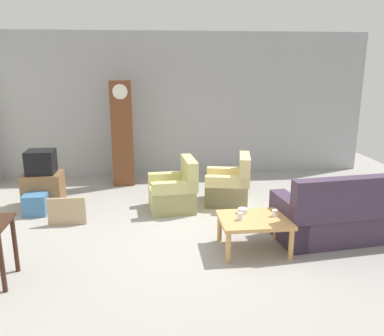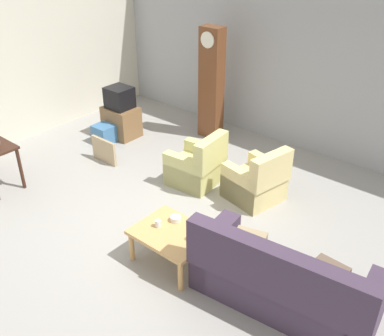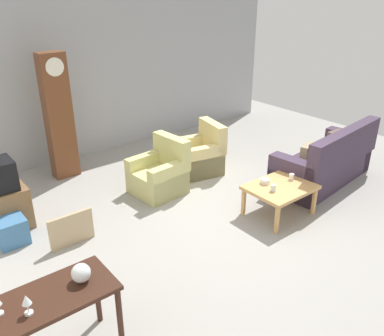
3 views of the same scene
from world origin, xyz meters
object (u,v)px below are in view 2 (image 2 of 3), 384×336
bowl_white_stacked (176,219)px  armchair_olive_near (197,167)px  armchair_olive_far (256,183)px  cup_white_porcelain (192,237)px  coffee_table_wood (172,236)px  storage_box_blue (106,133)px  tv_crt (119,98)px  couch_floral (282,283)px  grandfather_clock (211,84)px  framed_picture_leaning (104,151)px  cup_blue_rimmed (158,223)px  tv_stand_cabinet (121,122)px

bowl_white_stacked → armchair_olive_near: bearing=120.0°
armchair_olive_far → cup_white_porcelain: 1.92m
coffee_table_wood → storage_box_blue: (-3.38, 1.77, -0.22)m
armchair_olive_near → tv_crt: 2.45m
tv_crt → bowl_white_stacked: tv_crt is taller
couch_floral → coffee_table_wood: (-1.48, -0.22, 0.05)m
grandfather_clock → bowl_white_stacked: 3.68m
framed_picture_leaning → bowl_white_stacked: bearing=-20.6°
armchair_olive_far → storage_box_blue: armchair_olive_far is taller
framed_picture_leaning → tv_crt: bearing=121.2°
storage_box_blue → cup_white_porcelain: size_ratio=4.80×
couch_floral → bowl_white_stacked: (-1.60, -0.02, 0.16)m
grandfather_clock → bowl_white_stacked: (1.85, -3.13, -0.59)m
coffee_table_wood → storage_box_blue: coffee_table_wood is taller
armchair_olive_near → armchair_olive_far: bearing=11.8°
coffee_table_wood → storage_box_blue: bearing=152.4°
couch_floral → coffee_table_wood: bearing=-171.4°
grandfather_clock → cup_blue_rimmed: bearing=-62.5°
couch_floral → grandfather_clock: size_ratio=0.99×
armchair_olive_far → grandfather_clock: (-2.00, 1.40, 0.80)m
coffee_table_wood → framed_picture_leaning: 3.01m
armchair_olive_far → tv_stand_cabinet: size_ratio=1.37×
couch_floral → cup_blue_rimmed: bearing=-171.2°
couch_floral → tv_stand_cabinet: size_ratio=3.21×
framed_picture_leaning → bowl_white_stacked: (2.65, -1.00, 0.28)m
tv_stand_cabinet → storage_box_blue: bearing=-95.3°
framed_picture_leaning → storage_box_blue: size_ratio=1.33×
tv_crt → storage_box_blue: 0.75m
couch_floral → storage_box_blue: couch_floral is taller
tv_stand_cabinet → framed_picture_leaning: (0.59, -0.97, -0.08)m
framed_picture_leaning → cup_blue_rimmed: 2.85m
storage_box_blue → tv_crt: bearing=84.7°
coffee_table_wood → bowl_white_stacked: (-0.12, 0.20, 0.10)m
armchair_olive_far → framed_picture_leaning: armchair_olive_far is taller
armchair_olive_near → bowl_white_stacked: size_ratio=6.50×
coffee_table_wood → tv_stand_cabinet: tv_stand_cabinet is taller
tv_stand_cabinet → cup_white_porcelain: bearing=-30.3°
bowl_white_stacked → tv_crt: bearing=148.7°
storage_box_blue → armchair_olive_far: bearing=2.6°
framed_picture_leaning → storage_box_blue: bearing=137.2°
couch_floral → framed_picture_leaning: 4.36m
couch_floral → storage_box_blue: size_ratio=4.85×
tv_stand_cabinet → cup_blue_rimmed: 3.84m
couch_floral → coffee_table_wood: 1.50m
couch_floral → armchair_olive_near: 2.89m
armchair_olive_far → cup_blue_rimmed: 2.00m
couch_floral → framed_picture_leaning: (-4.24, 0.97, -0.13)m
armchair_olive_far → coffee_table_wood: (-0.04, -1.93, 0.10)m
armchair_olive_near → armchair_olive_far: size_ratio=0.99×
armchair_olive_far → tv_stand_cabinet: bearing=176.1°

